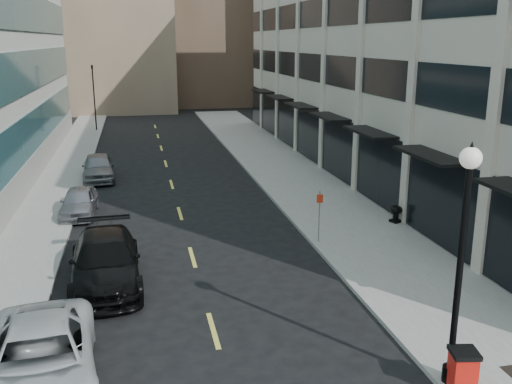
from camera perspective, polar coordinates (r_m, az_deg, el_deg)
name	(u,v)px	position (r m, az deg, el deg)	size (l,w,h in m)	color
sidewalk_right	(325,203)	(29.85, 6.87, -1.12)	(5.00, 80.00, 0.15)	gray
sidewalk_left	(41,220)	(28.69, -20.68, -2.67)	(3.00, 80.00, 0.15)	gray
building_right	(436,28)	(38.98, 17.56, 15.33)	(15.30, 46.50, 18.25)	#B1AA95
skyline_tan_far	(39,19)	(86.00, -20.92, 15.81)	(12.00, 14.00, 22.00)	#907B5E
skyline_stone	(289,26)	(75.79, 3.35, 16.22)	(10.00, 14.00, 20.00)	#B1AA95
road_centerline	(185,233)	(25.56, -7.07, -4.06)	(0.15, 68.20, 0.01)	#D8CC4C
traffic_signal	(92,69)	(55.28, -16.07, 11.72)	(0.66, 0.66, 6.98)	black
car_white_van	(41,360)	(15.31, -20.72, -15.42)	(2.61, 5.66, 1.57)	silver
car_black_pickup	(105,261)	(20.62, -14.83, -6.71)	(2.37, 5.82, 1.69)	black
car_silver_sedan	(79,202)	(28.96, -17.28, -0.96)	(1.61, 4.01, 1.37)	gray
car_grey_sedan	(98,167)	(36.09, -15.49, 2.42)	(1.87, 4.65, 1.58)	gray
trash_bin	(463,369)	(15.04, 19.97, -16.26)	(0.75, 0.77, 1.04)	red
lamppost	(462,247)	(14.03, 19.90, -5.17)	(0.50, 0.50, 5.99)	black
sign_post	(320,209)	(23.55, 6.37, -1.69)	(0.26, 0.07, 2.19)	slate
urn_planter	(396,212)	(26.99, 13.82, -1.96)	(0.57, 0.57, 0.79)	black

